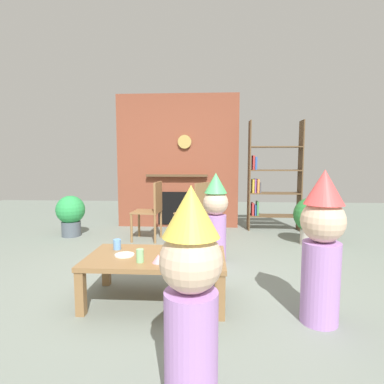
{
  "coord_description": "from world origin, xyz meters",
  "views": [
    {
      "loc": [
        0.35,
        -3.02,
        1.23
      ],
      "look_at": [
        0.15,
        0.4,
        0.87
      ],
      "focal_mm": 28.76,
      "sensor_mm": 36.0,
      "label": 1
    }
  ],
  "objects": [
    {
      "name": "birthday_cake_slice",
      "position": [
        -0.06,
        -0.63,
        0.44
      ],
      "size": [
        0.1,
        0.1,
        0.07
      ],
      "primitive_type": "cone",
      "color": "pink",
      "rests_on": "coffee_table"
    },
    {
      "name": "bookshelf",
      "position": [
        1.4,
        2.4,
        0.87
      ],
      "size": [
        0.9,
        0.28,
        1.9
      ],
      "color": "brown",
      "rests_on": "ground_plane"
    },
    {
      "name": "paper_cup_center",
      "position": [
        -0.51,
        -0.29,
        0.45
      ],
      "size": [
        0.07,
        0.07,
        0.1
      ],
      "primitive_type": "cylinder",
      "color": "#669EE0",
      "rests_on": "coffee_table"
    },
    {
      "name": "dining_chair_left",
      "position": [
        -0.53,
        1.56,
        0.51
      ],
      "size": [
        0.43,
        0.43,
        0.9
      ],
      "rotation": [
        0.0,
        0.0,
        3.06
      ],
      "color": "olive",
      "rests_on": "ground_plane"
    },
    {
      "name": "ground_plane",
      "position": [
        0.0,
        0.0,
        0.0
      ],
      "size": [
        12.0,
        12.0,
        0.0
      ],
      "primitive_type": "plane",
      "color": "gray"
    },
    {
      "name": "potted_plant_short",
      "position": [
        -1.89,
        1.74,
        0.37
      ],
      "size": [
        0.45,
        0.45,
        0.66
      ],
      "color": "#4C5660",
      "rests_on": "ground_plane"
    },
    {
      "name": "table_fork",
      "position": [
        0.19,
        -0.53,
        0.4
      ],
      "size": [
        0.15,
        0.05,
        0.01
      ],
      "primitive_type": "cube",
      "rotation": [
        0.0,
        0.0,
        0.21
      ],
      "color": "silver",
      "rests_on": "coffee_table"
    },
    {
      "name": "child_in_pink",
      "position": [
        1.18,
        -0.74,
        0.61
      ],
      "size": [
        0.32,
        0.32,
        1.16
      ],
      "rotation": [
        0.0,
        0.0,
        2.92
      ],
      "color": "#B27FCC",
      "rests_on": "ground_plane"
    },
    {
      "name": "paper_plate_front",
      "position": [
        -0.39,
        -0.46,
        0.41
      ],
      "size": [
        0.17,
        0.17,
        0.01
      ],
      "primitive_type": "cylinder",
      "color": "white",
      "rests_on": "coffee_table"
    },
    {
      "name": "paper_cup_near_right",
      "position": [
        -0.21,
        -0.63,
        0.46
      ],
      "size": [
        0.06,
        0.06,
        0.11
      ],
      "primitive_type": "cylinder",
      "color": "#8CD18C",
      "rests_on": "coffee_table"
    },
    {
      "name": "dining_chair_middle",
      "position": [
        0.16,
        1.48,
        0.51
      ],
      "size": [
        0.54,
        0.54,
        0.9
      ],
      "rotation": [
        0.0,
        0.0,
        2.64
      ],
      "color": "olive",
      "rests_on": "ground_plane"
    },
    {
      "name": "child_with_cone_hat",
      "position": [
        0.26,
        -1.6,
        0.59
      ],
      "size": [
        0.31,
        0.31,
        1.11
      ],
      "rotation": [
        0.0,
        0.0,
        1.89
      ],
      "color": "#B27FCC",
      "rests_on": "ground_plane"
    },
    {
      "name": "child_by_the_chairs",
      "position": [
        0.42,
        0.6,
        0.57
      ],
      "size": [
        0.3,
        0.3,
        1.08
      ],
      "rotation": [
        0.0,
        0.0,
        -2.04
      ],
      "color": "#B27FCC",
      "rests_on": "ground_plane"
    },
    {
      "name": "coffee_table",
      "position": [
        -0.11,
        -0.45,
        0.35
      ],
      "size": [
        1.19,
        0.69,
        0.4
      ],
      "color": "olive",
      "rests_on": "ground_plane"
    },
    {
      "name": "brick_fireplace_feature",
      "position": [
        -0.24,
        2.6,
        1.19
      ],
      "size": [
        2.2,
        0.28,
        2.4
      ],
      "color": "brown",
      "rests_on": "ground_plane"
    },
    {
      "name": "paper_plate_rear",
      "position": [
        0.02,
        -0.33,
        0.41
      ],
      "size": [
        0.2,
        0.2,
        0.01
      ],
      "primitive_type": "cylinder",
      "color": "white",
      "rests_on": "coffee_table"
    },
    {
      "name": "potted_plant_tall",
      "position": [
        1.82,
        1.46,
        0.4
      ],
      "size": [
        0.5,
        0.5,
        0.69
      ],
      "color": "beige",
      "rests_on": "ground_plane"
    },
    {
      "name": "paper_cup_near_left",
      "position": [
        0.2,
        -0.7,
        0.44
      ],
      "size": [
        0.07,
        0.07,
        0.09
      ],
      "primitive_type": "cylinder",
      "color": "#F2CC4C",
      "rests_on": "coffee_table"
    }
  ]
}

